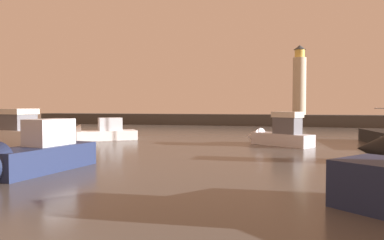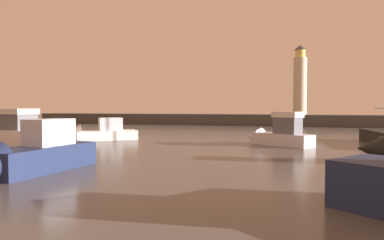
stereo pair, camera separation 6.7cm
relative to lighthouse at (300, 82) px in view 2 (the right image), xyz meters
The scene contains 7 objects.
ground_plane 30.70m from the lighthouse, 101.27° to the right, with size 220.00×220.00×0.00m, color #4C4742.
breakwater 8.59m from the lighthouse, behind, with size 85.28×4.35×1.87m, color #423F3D.
lighthouse is the anchor object (origin of this frame).
motorboat_0 49.35m from the lighthouse, 104.85° to the right, with size 2.73×7.40×2.88m.
motorboat_1 43.55m from the lighthouse, 117.80° to the right, with size 8.54×3.77×3.43m.
motorboat_3 37.23m from the lighthouse, 120.81° to the right, with size 6.92×6.04×2.66m.
motorboat_4 31.52m from the lighthouse, 93.70° to the right, with size 6.12×4.82×3.03m.
Camera 2 is at (5.47, -2.69, 3.16)m, focal length 33.54 mm.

